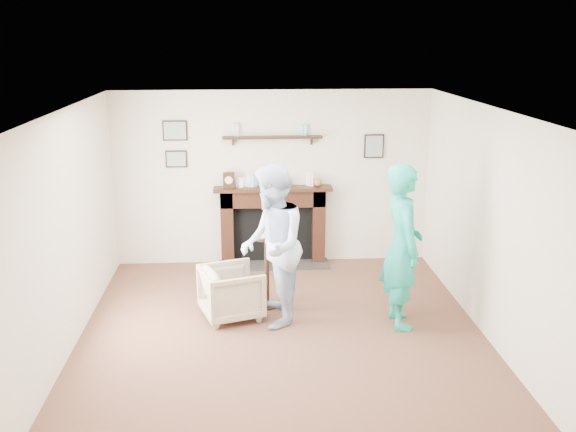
% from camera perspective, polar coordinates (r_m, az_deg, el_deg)
% --- Properties ---
extents(ground, '(5.00, 5.00, 0.00)m').
position_cam_1_polar(ground, '(7.24, -0.48, -10.69)').
color(ground, brown).
rests_on(ground, ground).
extents(room_shell, '(4.54, 5.02, 2.52)m').
position_cam_1_polar(room_shell, '(7.34, -0.82, 3.17)').
color(room_shell, beige).
rests_on(room_shell, ground).
extents(armchair, '(0.85, 0.83, 0.62)m').
position_cam_1_polar(armchair, '(7.75, -4.98, -8.87)').
color(armchair, tan).
rests_on(armchair, ground).
extents(man, '(0.72, 0.92, 1.86)m').
position_cam_1_polar(man, '(7.60, -1.38, -9.34)').
color(man, '#CBDFFF').
rests_on(man, ground).
extents(woman, '(0.48, 0.71, 1.88)m').
position_cam_1_polar(woman, '(7.66, 9.77, -9.37)').
color(woman, teal).
rests_on(woman, ground).
extents(pedestal_table, '(0.33, 0.33, 1.04)m').
position_cam_1_polar(pedestal_table, '(7.77, -1.90, -3.67)').
color(pedestal_table, black).
rests_on(pedestal_table, ground).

